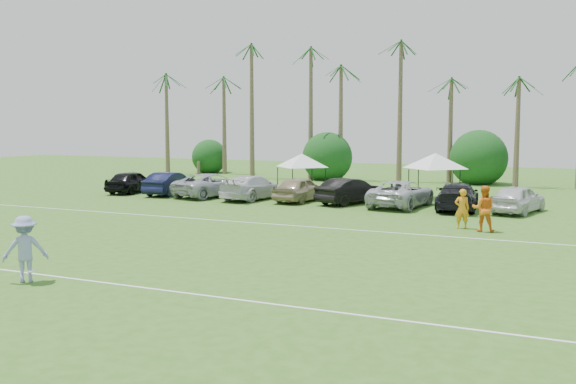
% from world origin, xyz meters
% --- Properties ---
extents(ground, '(120.00, 120.00, 0.00)m').
position_xyz_m(ground, '(0.00, 0.00, 0.00)').
color(ground, '#35631D').
rests_on(ground, ground).
extents(field_lines, '(80.00, 12.10, 0.01)m').
position_xyz_m(field_lines, '(0.00, 8.00, 0.01)').
color(field_lines, white).
rests_on(field_lines, ground).
extents(palm_tree_0, '(2.40, 2.40, 8.90)m').
position_xyz_m(palm_tree_0, '(-22.00, 38.00, 7.48)').
color(palm_tree_0, brown).
rests_on(palm_tree_0, ground).
extents(palm_tree_1, '(2.40, 2.40, 9.90)m').
position_xyz_m(palm_tree_1, '(-17.00, 38.00, 8.35)').
color(palm_tree_1, brown).
rests_on(palm_tree_1, ground).
extents(palm_tree_2, '(2.40, 2.40, 10.90)m').
position_xyz_m(palm_tree_2, '(-12.00, 38.00, 9.21)').
color(palm_tree_2, brown).
rests_on(palm_tree_2, ground).
extents(palm_tree_3, '(2.40, 2.40, 11.90)m').
position_xyz_m(palm_tree_3, '(-8.00, 38.00, 10.06)').
color(palm_tree_3, brown).
rests_on(palm_tree_3, ground).
extents(palm_tree_4, '(2.40, 2.40, 8.90)m').
position_xyz_m(palm_tree_4, '(-4.00, 38.00, 7.48)').
color(palm_tree_4, brown).
rests_on(palm_tree_4, ground).
extents(palm_tree_5, '(2.40, 2.40, 9.90)m').
position_xyz_m(palm_tree_5, '(0.00, 38.00, 8.35)').
color(palm_tree_5, brown).
rests_on(palm_tree_5, ground).
extents(palm_tree_6, '(2.40, 2.40, 10.90)m').
position_xyz_m(palm_tree_6, '(4.00, 38.00, 9.21)').
color(palm_tree_6, brown).
rests_on(palm_tree_6, ground).
extents(palm_tree_7, '(2.40, 2.40, 11.90)m').
position_xyz_m(palm_tree_7, '(8.00, 38.00, 10.06)').
color(palm_tree_7, brown).
rests_on(palm_tree_7, ground).
extents(bush_tree_0, '(4.00, 4.00, 4.00)m').
position_xyz_m(bush_tree_0, '(-19.00, 39.00, 1.80)').
color(bush_tree_0, brown).
rests_on(bush_tree_0, ground).
extents(bush_tree_1, '(4.00, 4.00, 4.00)m').
position_xyz_m(bush_tree_1, '(-6.00, 39.00, 1.80)').
color(bush_tree_1, brown).
rests_on(bush_tree_1, ground).
extents(bush_tree_2, '(4.00, 4.00, 4.00)m').
position_xyz_m(bush_tree_2, '(6.00, 39.00, 1.80)').
color(bush_tree_2, brown).
rests_on(bush_tree_2, ground).
extents(sideline_player_a, '(0.75, 0.61, 1.79)m').
position_xyz_m(sideline_player_a, '(8.31, 16.38, 0.89)').
color(sideline_player_a, orange).
rests_on(sideline_player_a, ground).
extents(sideline_player_b, '(1.07, 0.89, 2.01)m').
position_xyz_m(sideline_player_b, '(9.30, 15.93, 1.01)').
color(sideline_player_b, orange).
rests_on(sideline_player_b, ground).
extents(canopy_tent_left, '(3.83, 3.83, 3.10)m').
position_xyz_m(canopy_tent_left, '(-3.93, 26.95, 2.65)').
color(canopy_tent_left, black).
rests_on(canopy_tent_left, ground).
extents(canopy_tent_right, '(4.10, 4.10, 3.32)m').
position_xyz_m(canopy_tent_right, '(4.90, 27.33, 2.85)').
color(canopy_tent_right, black).
rests_on(canopy_tent_right, ground).
extents(frisbee_player, '(1.43, 1.42, 1.98)m').
position_xyz_m(frisbee_player, '(-1.90, 1.15, 0.99)').
color(frisbee_player, '#8B93C5').
rests_on(frisbee_player, ground).
extents(parked_car_0, '(2.09, 4.52, 1.50)m').
position_xyz_m(parked_car_0, '(-14.55, 22.46, 0.75)').
color(parked_car_0, black).
rests_on(parked_car_0, ground).
extents(parked_car_1, '(1.95, 4.66, 1.50)m').
position_xyz_m(parked_car_1, '(-11.46, 22.47, 0.75)').
color(parked_car_1, black).
rests_on(parked_car_1, ground).
extents(parked_car_2, '(3.73, 5.84, 1.50)m').
position_xyz_m(parked_car_2, '(-8.37, 22.61, 0.75)').
color(parked_car_2, '#AEAFB6').
rests_on(parked_car_2, ground).
extents(parked_car_3, '(2.72, 5.38, 1.50)m').
position_xyz_m(parked_car_3, '(-5.28, 22.37, 0.75)').
color(parked_car_3, silver).
rests_on(parked_car_3, ground).
extents(parked_car_4, '(2.24, 4.57, 1.50)m').
position_xyz_m(parked_car_4, '(-2.19, 22.59, 0.75)').
color(parked_car_4, tan).
rests_on(parked_car_4, ground).
extents(parked_car_5, '(3.16, 4.81, 1.50)m').
position_xyz_m(parked_car_5, '(0.90, 22.79, 0.75)').
color(parked_car_5, black).
rests_on(parked_car_5, ground).
extents(parked_car_6, '(3.03, 5.62, 1.50)m').
position_xyz_m(parked_car_6, '(3.99, 22.64, 0.75)').
color(parked_car_6, '#B6B7BC').
rests_on(parked_car_6, ground).
extents(parked_car_7, '(2.59, 5.34, 1.50)m').
position_xyz_m(parked_car_7, '(7.08, 22.62, 0.75)').
color(parked_car_7, black).
rests_on(parked_car_7, ground).
extents(parked_car_8, '(2.88, 4.71, 1.50)m').
position_xyz_m(parked_car_8, '(10.17, 22.72, 0.75)').
color(parked_car_8, silver).
rests_on(parked_car_8, ground).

